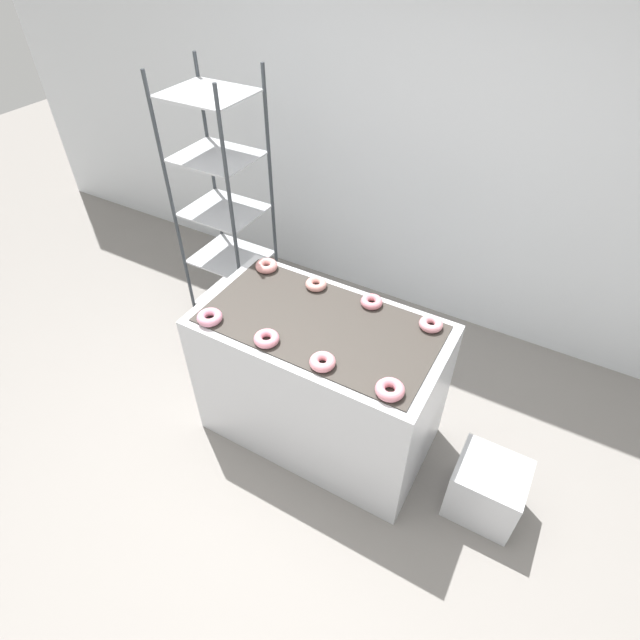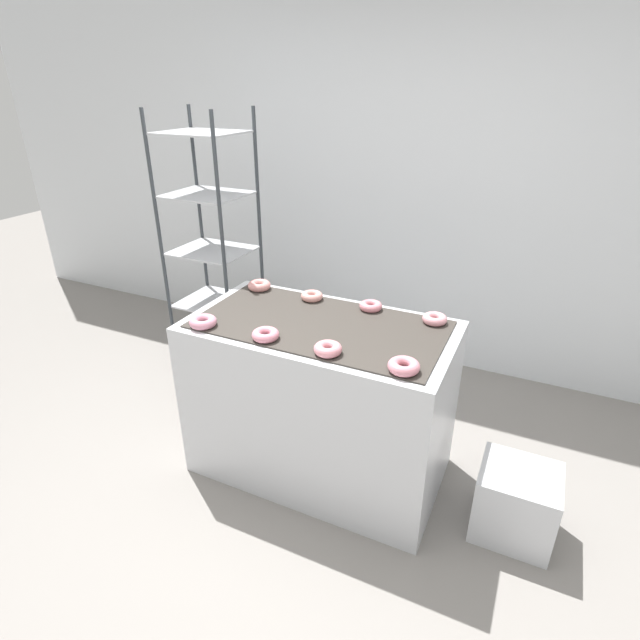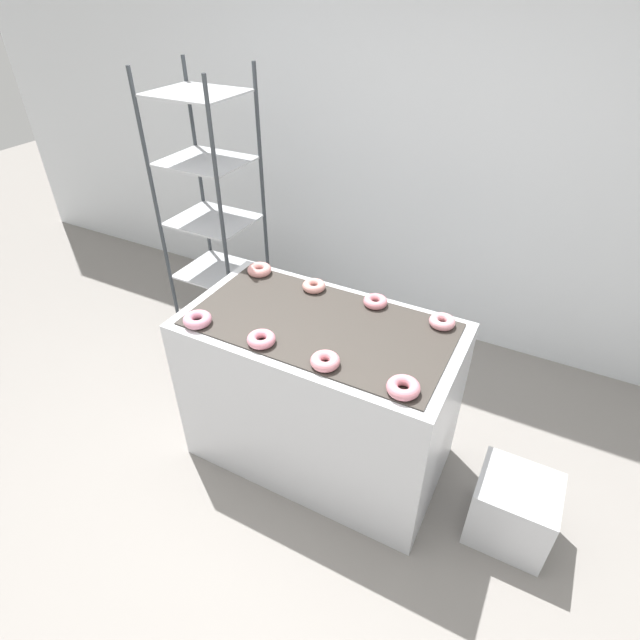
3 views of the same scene
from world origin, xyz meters
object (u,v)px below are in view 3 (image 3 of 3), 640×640
Objects in this scene: fryer_machine at (320,394)px; donut_far_left at (259,270)px; donut_near_right at (403,388)px; donut_far_midright at (375,301)px; glaze_bin at (512,509)px; baking_rack_cart at (213,221)px; donut_near_midleft at (261,339)px; donut_near_midright at (325,361)px; donut_far_right at (442,322)px; donut_near_left at (197,320)px; donut_far_midleft at (314,286)px.

fryer_machine is 10.13× the size of donut_far_left.
donut_near_right reaches higher than donut_far_midright.
fryer_machine reaches higher than glaze_bin.
baking_rack_cart reaches higher than fryer_machine.
donut_near_right reaches higher than donut_near_midleft.
fryer_machine is at bearing 121.86° from donut_near_midright.
donut_far_midright is at bearing 177.63° from donut_far_right.
donut_near_midright is 0.85m from donut_far_left.
baking_rack_cart reaches higher than donut_near_right.
baking_rack_cart is 1.10m from donut_near_left.
baking_rack_cart reaches higher than donut_near_midleft.
donut_near_midright is at bearing -91.09° from donut_far_midright.
donut_near_midleft is 0.51m from donut_far_midleft.
donut_far_right reaches higher than donut_far_midleft.
fryer_machine is 0.75m from donut_near_left.
fryer_machine is at bearing 57.45° from donut_near_midleft.
donut_near_left is 0.99× the size of donut_near_right.
donut_near_left is at bearing -152.29° from fryer_machine.
glaze_bin is 1.19m from donut_near_midright.
donut_near_right is at bearing -37.11° from donut_far_midleft.
donut_far_right is at bearing 55.34° from donut_near_midright.
baking_rack_cart is 14.41× the size of donut_near_midleft.
donut_far_right is at bearing 152.79° from glaze_bin.
donut_near_left is 1.06× the size of donut_near_midright.
donut_near_left is 1.12× the size of donut_far_midright.
donut_near_left is 1.10× the size of donut_far_right.
donut_near_midleft is 0.67m from donut_near_right.
baking_rack_cart is at bearing 150.22° from fryer_machine.
donut_far_left is at bearing 179.58° from donut_far_right.
fryer_machine is 11.03× the size of donut_far_midleft.
donut_near_left is at bearing -152.97° from donut_far_right.
donut_near_right is at bearing 0.64° from donut_near_left.
donut_near_midleft reaches higher than donut_far_midleft.
donut_far_right reaches higher than fryer_machine.
donut_near_left reaches higher than donut_far_right.
donut_far_midleft is 0.99× the size of donut_far_right.
glaze_bin is 3.05× the size of donut_far_midright.
donut_near_midleft is 1.05× the size of donut_far_right.
fryer_machine is at bearing -27.02° from donut_far_left.
donut_far_left reaches higher than donut_far_midright.
donut_near_left reaches higher than donut_near_midleft.
glaze_bin is at bearing -16.95° from baking_rack_cart.
donut_near_midleft is at bearing -55.83° from donut_far_left.
glaze_bin is at bearing -10.21° from donut_far_left.
donut_near_midright is (0.67, 0.01, 0.00)m from donut_near_left.
fryer_machine is at bearing 178.97° from glaze_bin.
baking_rack_cart is 0.72m from donut_far_left.
donut_near_midleft is 1.07× the size of donut_far_midleft.
donut_near_left is 0.67m from donut_near_midright.
fryer_machine is 10.54× the size of donut_near_midright.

